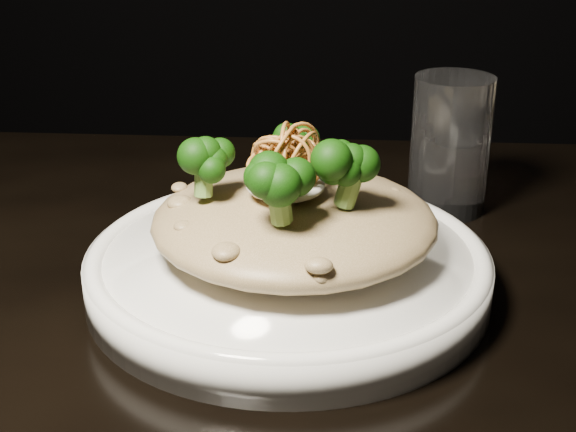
{
  "coord_description": "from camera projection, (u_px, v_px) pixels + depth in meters",
  "views": [
    {
      "loc": [
        -0.03,
        -0.42,
        1.02
      ],
      "look_at": [
        -0.06,
        0.07,
        0.81
      ],
      "focal_mm": 50.0,
      "sensor_mm": 36.0,
      "label": 1
    }
  ],
  "objects": [
    {
      "name": "plate",
      "position": [
        288.0,
        270.0,
        0.55
      ],
      "size": [
        0.27,
        0.27,
        0.03
      ],
      "primitive_type": "cylinder",
      "color": "white",
      "rests_on": "table"
    },
    {
      "name": "shallots",
      "position": [
        288.0,
        148.0,
        0.51
      ],
      "size": [
        0.06,
        0.06,
        0.04
      ],
      "primitive_type": null,
      "color": "brown",
      "rests_on": "cheese"
    },
    {
      "name": "cheese",
      "position": [
        286.0,
        185.0,
        0.52
      ],
      "size": [
        0.05,
        0.05,
        0.01
      ],
      "primitive_type": "ellipsoid",
      "color": "silver",
      "rests_on": "risotto"
    },
    {
      "name": "broccoli",
      "position": [
        279.0,
        165.0,
        0.52
      ],
      "size": [
        0.12,
        0.12,
        0.04
      ],
      "primitive_type": null,
      "color": "black",
      "rests_on": "risotto"
    },
    {
      "name": "drinking_glass",
      "position": [
        450.0,
        145.0,
        0.66
      ],
      "size": [
        0.08,
        0.08,
        0.11
      ],
      "primitive_type": "cylinder",
      "rotation": [
        0.0,
        0.0,
        0.22
      ],
      "color": "silver",
      "rests_on": "table"
    },
    {
      "name": "risotto",
      "position": [
        295.0,
        220.0,
        0.54
      ],
      "size": [
        0.19,
        0.19,
        0.04
      ],
      "primitive_type": "ellipsoid",
      "color": "brown",
      "rests_on": "plate"
    }
  ]
}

